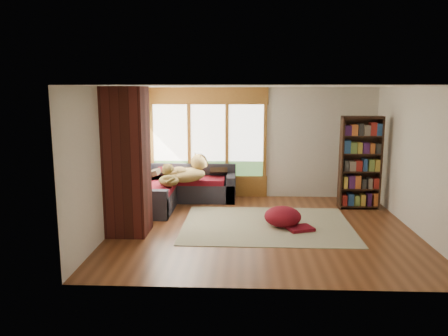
% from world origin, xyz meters
% --- Properties ---
extents(floor, '(5.50, 5.50, 0.00)m').
position_xyz_m(floor, '(0.00, 0.00, 0.00)').
color(floor, '#5B3019').
rests_on(floor, ground).
extents(ceiling, '(5.50, 5.50, 0.00)m').
position_xyz_m(ceiling, '(0.00, 0.00, 2.60)').
color(ceiling, white).
extents(wall_back, '(5.50, 0.04, 2.60)m').
position_xyz_m(wall_back, '(0.00, 2.50, 1.30)').
color(wall_back, silver).
rests_on(wall_back, ground).
extents(wall_front, '(5.50, 0.04, 2.60)m').
position_xyz_m(wall_front, '(0.00, -2.50, 1.30)').
color(wall_front, silver).
rests_on(wall_front, ground).
extents(wall_left, '(0.04, 5.00, 2.60)m').
position_xyz_m(wall_left, '(-2.75, 0.00, 1.30)').
color(wall_left, silver).
rests_on(wall_left, ground).
extents(wall_right, '(0.04, 5.00, 2.60)m').
position_xyz_m(wall_right, '(2.75, 0.00, 1.30)').
color(wall_right, silver).
rests_on(wall_right, ground).
extents(windows_back, '(2.82, 0.10, 1.90)m').
position_xyz_m(windows_back, '(-1.20, 2.47, 1.35)').
color(windows_back, '#946125').
rests_on(windows_back, wall_back).
extents(windows_left, '(0.10, 2.62, 1.90)m').
position_xyz_m(windows_left, '(-2.72, 1.20, 1.35)').
color(windows_left, '#946125').
rests_on(windows_left, wall_left).
extents(roller_blind, '(0.03, 0.72, 0.90)m').
position_xyz_m(roller_blind, '(-2.69, 2.03, 1.75)').
color(roller_blind, '#72835C').
rests_on(roller_blind, wall_left).
extents(brick_chimney, '(0.70, 0.70, 2.60)m').
position_xyz_m(brick_chimney, '(-2.40, -0.35, 1.30)').
color(brick_chimney, '#471914').
rests_on(brick_chimney, ground).
extents(sectional_sofa, '(2.20, 2.20, 0.80)m').
position_xyz_m(sectional_sofa, '(-1.95, 1.70, 0.30)').
color(sectional_sofa, black).
rests_on(sectional_sofa, ground).
extents(area_rug, '(3.20, 2.46, 0.01)m').
position_xyz_m(area_rug, '(0.09, 0.21, 0.01)').
color(area_rug, beige).
rests_on(area_rug, ground).
extents(bookshelf, '(0.86, 0.29, 2.00)m').
position_xyz_m(bookshelf, '(2.14, 1.51, 1.00)').
color(bookshelf, black).
rests_on(bookshelf, ground).
extents(pouf, '(0.77, 0.77, 0.38)m').
position_xyz_m(pouf, '(0.39, 0.16, 0.20)').
color(pouf, maroon).
rests_on(pouf, area_rug).
extents(dog_tan, '(1.06, 1.02, 0.52)m').
position_xyz_m(dog_tan, '(-1.54, 1.60, 0.80)').
color(dog_tan, olive).
rests_on(dog_tan, sectional_sofa).
extents(dog_brindle, '(0.56, 0.76, 0.38)m').
position_xyz_m(dog_brindle, '(-1.94, 1.18, 0.73)').
color(dog_brindle, '#403218').
rests_on(dog_brindle, sectional_sofa).
extents(throw_pillows, '(1.98, 1.68, 0.45)m').
position_xyz_m(throw_pillows, '(-1.92, 1.85, 0.75)').
color(throw_pillows, '#302518').
rests_on(throw_pillows, sectional_sofa).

